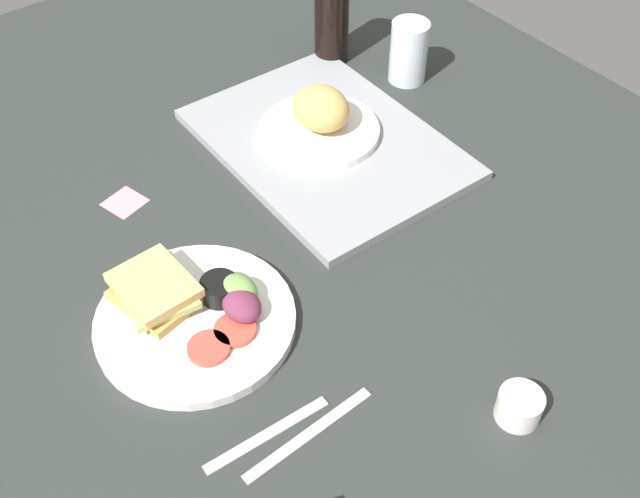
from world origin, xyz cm
name	(u,v)px	position (x,y,z in cm)	size (l,w,h in cm)	color
ground_plane	(295,276)	(0.00, 0.00, -1.50)	(190.00, 150.00, 3.00)	#282D2B
serving_tray	(327,144)	(-19.20, 20.74, 0.80)	(45.00, 33.00, 1.60)	gray
bread_plate_near	(320,119)	(-21.30, 21.02, 4.51)	(20.19, 20.19, 8.40)	white
plate_with_salad	(193,310)	(-1.03, -16.18, 1.77)	(27.08, 27.08, 5.40)	white
drinking_glass	(409,52)	(-26.19, 45.07, 5.73)	(6.91, 6.91, 11.46)	silver
soda_bottle	(332,16)	(-40.02, 38.06, 9.07)	(6.40, 6.40, 18.13)	black
espresso_cup	(519,406)	(36.01, 7.21, 2.00)	(5.60, 5.60, 4.00)	silver
fork	(267,434)	(19.64, -18.60, 0.25)	(17.00, 1.40, 0.50)	#B7B7BC
knife	(309,434)	(22.64, -14.60, 0.25)	(19.00, 1.40, 0.50)	#B7B7BC
sticky_note	(125,202)	(-27.70, -12.79, 0.06)	(5.60, 5.60, 0.12)	pink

